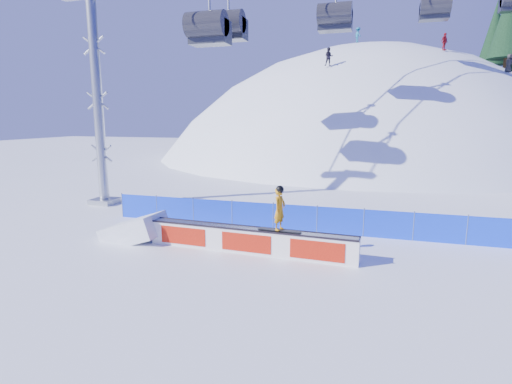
% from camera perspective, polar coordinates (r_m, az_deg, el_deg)
% --- Properties ---
extents(ground, '(160.00, 160.00, 0.00)m').
position_cam_1_polar(ground, '(13.71, 10.12, -11.17)').
color(ground, white).
rests_on(ground, ground).
extents(snow_hill, '(64.00, 64.00, 64.00)m').
position_cam_1_polar(snow_hill, '(59.35, 14.48, -12.65)').
color(snow_hill, white).
rests_on(snow_hill, ground).
extents(safety_fence, '(22.05, 0.05, 1.30)m').
position_cam_1_polar(safety_fence, '(17.79, 11.91, -4.11)').
color(safety_fence, '#0E37EB').
rests_on(safety_fence, ground).
extents(rail_box, '(8.20, 0.97, 0.98)m').
position_cam_1_polar(rail_box, '(15.17, -1.08, -6.90)').
color(rail_box, white).
rests_on(rail_box, ground).
extents(snow_ramp, '(2.68, 1.75, 1.62)m').
position_cam_1_polar(snow_ramp, '(17.70, -16.87, -6.44)').
color(snow_ramp, white).
rests_on(snow_ramp, ground).
extents(snowboarder, '(1.61, 0.65, 1.67)m').
position_cam_1_polar(snowboarder, '(14.46, 3.40, -2.38)').
color(snowboarder, black).
rests_on(snowboarder, rail_box).
extents(distant_skiers, '(16.97, 10.74, 5.94)m').
position_cam_1_polar(distant_skiers, '(45.15, 19.57, 18.95)').
color(distant_skiers, black).
rests_on(distant_skiers, ground).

